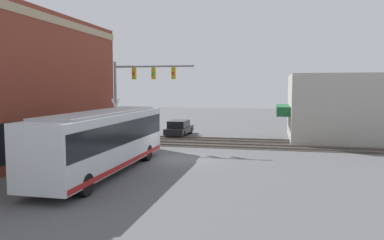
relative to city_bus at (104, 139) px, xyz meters
name	(u,v)px	position (x,y,z in m)	size (l,w,h in m)	color
ground_plane	(177,159)	(4.72, -2.80, -1.86)	(120.00, 120.00, 0.00)	#565659
shop_building	(345,107)	(16.51, -15.04, 1.02)	(8.94, 10.75, 5.77)	#B2ADA3
city_bus	(104,139)	(0.00, 0.00, 0.00)	(12.02, 2.59, 3.37)	silver
traffic_signal_gantry	(138,84)	(9.38, 1.53, 3.05)	(0.42, 6.53, 6.68)	gray
crossing_signal	(116,118)	(8.42, 3.05, 0.43)	(1.41, 1.18, 3.81)	gray
rail_track_near	(196,145)	(10.72, -2.80, -1.83)	(2.60, 60.00, 0.15)	#332D28
rail_track_far	(203,139)	(13.92, -2.80, -1.83)	(2.60, 60.00, 0.15)	#332D28
parked_car_black	(179,128)	(16.31, 0.00, -1.17)	(4.89, 1.82, 1.48)	black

